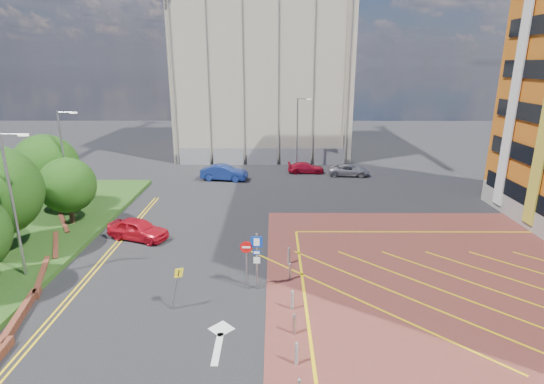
{
  "coord_description": "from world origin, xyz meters",
  "views": [
    {
      "loc": [
        1.38,
        -19.28,
        11.64
      ],
      "look_at": [
        1.28,
        4.24,
        4.46
      ],
      "focal_mm": 28.0,
      "sensor_mm": 36.0,
      "label": 1
    }
  ],
  "objects_px": {
    "lamp_left_near": "(14,200)",
    "warning_sign": "(177,283)",
    "tree_d": "(46,166)",
    "lamp_left_far": "(65,159)",
    "car_red_left": "(138,229)",
    "car_silver_back": "(349,170)",
    "car_red_back": "(306,168)",
    "tree_c": "(67,185)",
    "lamp_back": "(298,131)",
    "sign_cluster": "(253,256)",
    "car_blue_back": "(224,173)"
  },
  "relations": [
    {
      "from": "tree_d",
      "to": "car_red_left",
      "type": "xyz_separation_m",
      "value": [
        8.57,
        -5.29,
        -3.14
      ]
    },
    {
      "from": "car_red_left",
      "to": "lamp_back",
      "type": "bearing_deg",
      "value": -10.79
    },
    {
      "from": "lamp_left_far",
      "to": "car_silver_back",
      "type": "bearing_deg",
      "value": 28.53
    },
    {
      "from": "lamp_left_far",
      "to": "warning_sign",
      "type": "height_order",
      "value": "lamp_left_far"
    },
    {
      "from": "lamp_back",
      "to": "car_silver_back",
      "type": "height_order",
      "value": "lamp_back"
    },
    {
      "from": "car_red_left",
      "to": "car_silver_back",
      "type": "bearing_deg",
      "value": -25.35
    },
    {
      "from": "lamp_left_far",
      "to": "lamp_back",
      "type": "xyz_separation_m",
      "value": [
        18.5,
        16.0,
        -0.3
      ]
    },
    {
      "from": "lamp_left_near",
      "to": "lamp_back",
      "type": "relative_size",
      "value": 1.0
    },
    {
      "from": "warning_sign",
      "to": "lamp_left_far",
      "type": "bearing_deg",
      "value": 130.54
    },
    {
      "from": "tree_d",
      "to": "car_blue_back",
      "type": "xyz_separation_m",
      "value": [
        12.76,
        10.11,
        -3.08
      ]
    },
    {
      "from": "lamp_back",
      "to": "car_blue_back",
      "type": "height_order",
      "value": "lamp_back"
    },
    {
      "from": "tree_c",
      "to": "warning_sign",
      "type": "relative_size",
      "value": 2.18
    },
    {
      "from": "sign_cluster",
      "to": "car_silver_back",
      "type": "height_order",
      "value": "sign_cluster"
    },
    {
      "from": "tree_d",
      "to": "car_blue_back",
      "type": "distance_m",
      "value": 16.57
    },
    {
      "from": "car_blue_back",
      "to": "lamp_left_near",
      "type": "bearing_deg",
      "value": 166.22
    },
    {
      "from": "tree_d",
      "to": "car_red_back",
      "type": "height_order",
      "value": "tree_d"
    },
    {
      "from": "sign_cluster",
      "to": "car_red_left",
      "type": "relative_size",
      "value": 0.75
    },
    {
      "from": "car_silver_back",
      "to": "tree_d",
      "type": "bearing_deg",
      "value": 119.7
    },
    {
      "from": "car_blue_back",
      "to": "car_silver_back",
      "type": "distance_m",
      "value": 13.31
    },
    {
      "from": "lamp_back",
      "to": "car_red_back",
      "type": "relative_size",
      "value": 2.01
    },
    {
      "from": "lamp_left_near",
      "to": "warning_sign",
      "type": "height_order",
      "value": "lamp_left_near"
    },
    {
      "from": "tree_d",
      "to": "sign_cluster",
      "type": "relative_size",
      "value": 1.9
    },
    {
      "from": "tree_c",
      "to": "car_blue_back",
      "type": "distance_m",
      "value": 16.52
    },
    {
      "from": "lamp_left_near",
      "to": "sign_cluster",
      "type": "bearing_deg",
      "value": -4.56
    },
    {
      "from": "lamp_left_far",
      "to": "car_red_left",
      "type": "height_order",
      "value": "lamp_left_far"
    },
    {
      "from": "tree_c",
      "to": "car_red_left",
      "type": "relative_size",
      "value": 1.15
    },
    {
      "from": "tree_d",
      "to": "lamp_left_far",
      "type": "xyz_separation_m",
      "value": [
        2.08,
        -1.0,
        0.79
      ]
    },
    {
      "from": "tree_c",
      "to": "car_silver_back",
      "type": "distance_m",
      "value": 27.52
    },
    {
      "from": "car_red_left",
      "to": "car_red_back",
      "type": "distance_m",
      "value": 22.46
    },
    {
      "from": "car_red_back",
      "to": "car_silver_back",
      "type": "bearing_deg",
      "value": -103.08
    },
    {
      "from": "tree_c",
      "to": "warning_sign",
      "type": "height_order",
      "value": "tree_c"
    },
    {
      "from": "lamp_left_near",
      "to": "car_red_left",
      "type": "distance_m",
      "value": 8.26
    },
    {
      "from": "tree_c",
      "to": "tree_d",
      "type": "xyz_separation_m",
      "value": [
        -3.0,
        3.0,
        0.68
      ]
    },
    {
      "from": "warning_sign",
      "to": "car_red_back",
      "type": "distance_m",
      "value": 28.36
    },
    {
      "from": "car_red_left",
      "to": "car_silver_back",
      "type": "height_order",
      "value": "car_red_left"
    },
    {
      "from": "lamp_back",
      "to": "car_red_left",
      "type": "bearing_deg",
      "value": -120.63
    },
    {
      "from": "tree_d",
      "to": "car_silver_back",
      "type": "distance_m",
      "value": 28.76
    },
    {
      "from": "warning_sign",
      "to": "car_blue_back",
      "type": "distance_m",
      "value": 24.11
    },
    {
      "from": "lamp_left_far",
      "to": "car_blue_back",
      "type": "xyz_separation_m",
      "value": [
        10.68,
        11.11,
        -3.87
      ]
    },
    {
      "from": "car_red_back",
      "to": "car_silver_back",
      "type": "relative_size",
      "value": 0.92
    },
    {
      "from": "tree_d",
      "to": "lamp_left_far",
      "type": "relative_size",
      "value": 0.76
    },
    {
      "from": "car_silver_back",
      "to": "lamp_left_far",
      "type": "bearing_deg",
      "value": 123.46
    },
    {
      "from": "lamp_left_near",
      "to": "tree_c",
      "type": "bearing_deg",
      "value": 97.69
    },
    {
      "from": "sign_cluster",
      "to": "warning_sign",
      "type": "distance_m",
      "value": 4.14
    },
    {
      "from": "tree_d",
      "to": "lamp_left_near",
      "type": "distance_m",
      "value": 11.76
    },
    {
      "from": "lamp_back",
      "to": "car_red_left",
      "type": "xyz_separation_m",
      "value": [
        -12.01,
        -20.29,
        -3.63
      ]
    },
    {
      "from": "lamp_left_far",
      "to": "lamp_back",
      "type": "height_order",
      "value": "lamp_left_far"
    },
    {
      "from": "tree_d",
      "to": "lamp_left_near",
      "type": "xyz_separation_m",
      "value": [
        4.08,
        -11.0,
        0.79
      ]
    },
    {
      "from": "car_red_back",
      "to": "car_silver_back",
      "type": "distance_m",
      "value": 4.66
    },
    {
      "from": "lamp_back",
      "to": "car_red_back",
      "type": "height_order",
      "value": "lamp_back"
    }
  ]
}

